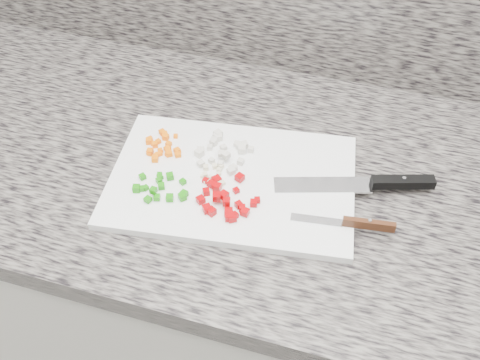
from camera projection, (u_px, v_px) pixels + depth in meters
The scene contains 10 objects.
cabinet at pixel (279, 312), 1.26m from camera, with size 3.92×0.62×0.86m, color silver.
countertop at pixel (293, 179), 0.94m from camera, with size 3.96×0.64×0.04m, color #69635C.
cutting_board at pixel (232, 180), 0.90m from camera, with size 0.41×0.27×0.01m, color white.
carrot_pile at pixel (162, 147), 0.94m from camera, with size 0.08×0.08×0.01m.
onion_pile at pixel (222, 149), 0.93m from camera, with size 0.10×0.10×0.02m.
green_pepper_pile at pixel (161, 188), 0.87m from camera, with size 0.10×0.07×0.02m.
red_pepper_pile at pixel (225, 201), 0.85m from camera, with size 0.10×0.10×0.02m.
garlic_pile at pixel (213, 175), 0.89m from camera, with size 0.05×0.05×0.01m.
chef_knife at pixel (375, 183), 0.88m from camera, with size 0.26×0.10×0.02m.
paring_knife at pixel (355, 223), 0.82m from camera, with size 0.16×0.03×0.02m.
Camera 1 is at (0.10, 0.79, 1.55)m, focal length 40.00 mm.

